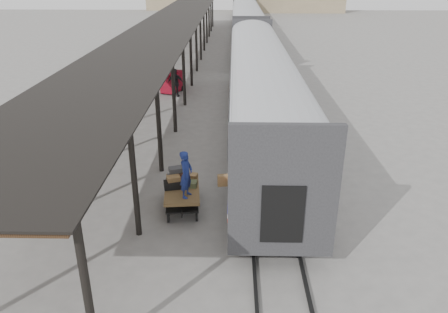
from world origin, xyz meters
TOP-DOWN VIEW (x-y plane):
  - ground at (0.00, 0.00)m, footprint 160.00×160.00m
  - train at (3.19, 33.79)m, footprint 3.45×76.01m
  - canopy at (-3.40, 24.00)m, footprint 4.90×64.30m
  - rails at (3.20, 34.00)m, footprint 1.54×150.00m
  - baggage_cart at (-0.06, -0.21)m, footprint 1.48×2.51m
  - suitcase_stack at (-0.22, 0.09)m, footprint 1.25×1.29m
  - luggage_tug at (-2.55, 16.09)m, footprint 1.55×1.95m
  - porter at (0.19, -0.86)m, footprint 0.58×0.72m
  - pedestrian at (-2.16, 14.92)m, footprint 1.21×0.67m

SIDE VIEW (x-z plane):
  - ground at x=0.00m, z-range 0.00..0.00m
  - rails at x=3.20m, z-range 0.00..0.12m
  - baggage_cart at x=-0.06m, z-range 0.22..1.08m
  - luggage_tug at x=-2.55m, z-range -0.06..1.44m
  - pedestrian at x=-2.16m, z-range 0.00..1.95m
  - suitcase_stack at x=-0.22m, z-range 0.76..1.36m
  - porter at x=0.19m, z-range 0.86..2.58m
  - train at x=3.19m, z-range 0.69..4.70m
  - canopy at x=-3.40m, z-range 1.93..6.08m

